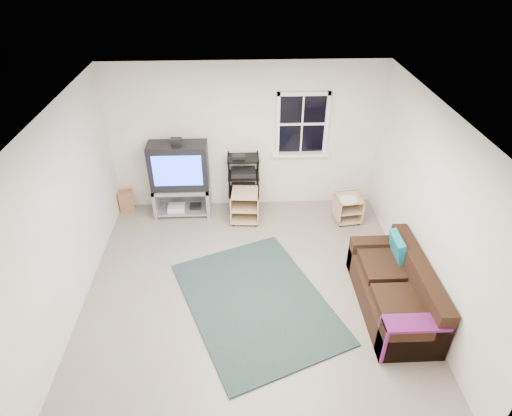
{
  "coord_description": "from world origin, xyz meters",
  "views": [
    {
      "loc": [
        -0.11,
        -4.41,
        4.34
      ],
      "look_at": [
        0.1,
        0.4,
        1.13
      ],
      "focal_mm": 30.0,
      "sensor_mm": 36.0,
      "label": 1
    }
  ],
  "objects_px": {
    "av_rack": "(244,187)",
    "side_table_left": "(245,204)",
    "side_table_right": "(347,206)",
    "tv_unit": "(180,173)",
    "sofa": "(396,291)"
  },
  "relations": [
    {
      "from": "av_rack",
      "to": "side_table_left",
      "type": "xyz_separation_m",
      "value": [
        0.02,
        -0.3,
        -0.17
      ]
    },
    {
      "from": "side_table_left",
      "to": "side_table_right",
      "type": "height_order",
      "value": "side_table_left"
    },
    {
      "from": "av_rack",
      "to": "side_table_right",
      "type": "bearing_deg",
      "value": -13.04
    },
    {
      "from": "tv_unit",
      "to": "av_rack",
      "type": "height_order",
      "value": "tv_unit"
    },
    {
      "from": "side_table_right",
      "to": "sofa",
      "type": "distance_m",
      "value": 2.08
    },
    {
      "from": "av_rack",
      "to": "side_table_right",
      "type": "distance_m",
      "value": 1.84
    },
    {
      "from": "av_rack",
      "to": "side_table_right",
      "type": "relative_size",
      "value": 2.2
    },
    {
      "from": "tv_unit",
      "to": "sofa",
      "type": "relative_size",
      "value": 0.8
    },
    {
      "from": "tv_unit",
      "to": "av_rack",
      "type": "bearing_deg",
      "value": 2.68
    },
    {
      "from": "tv_unit",
      "to": "side_table_right",
      "type": "relative_size",
      "value": 2.93
    },
    {
      "from": "tv_unit",
      "to": "sofa",
      "type": "distance_m",
      "value": 3.93
    },
    {
      "from": "side_table_left",
      "to": "tv_unit",
      "type": "bearing_deg",
      "value": 167.29
    },
    {
      "from": "side_table_left",
      "to": "sofa",
      "type": "distance_m",
      "value": 2.93
    },
    {
      "from": "tv_unit",
      "to": "sofa",
      "type": "height_order",
      "value": "tv_unit"
    },
    {
      "from": "side_table_right",
      "to": "av_rack",
      "type": "bearing_deg",
      "value": 166.96
    }
  ]
}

